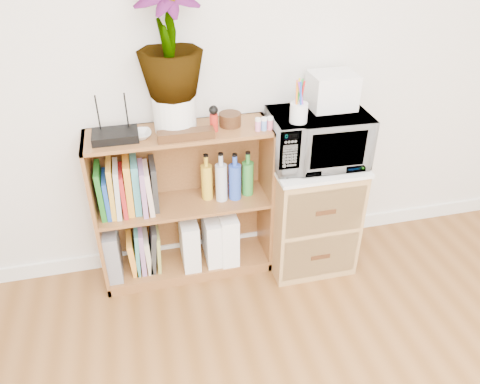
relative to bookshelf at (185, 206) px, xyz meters
name	(u,v)px	position (x,y,z in m)	size (l,w,h in m)	color
skirting_board	(238,240)	(0.35, 0.14, -0.42)	(4.00, 0.02, 0.10)	white
bookshelf	(185,206)	(0.00, 0.00, 0.00)	(1.00, 0.30, 0.95)	brown
wicker_unit	(309,213)	(0.75, -0.08, -0.12)	(0.50, 0.45, 0.70)	#9E7542
microwave	(317,138)	(0.75, -0.08, 0.39)	(0.53, 0.36, 0.29)	silver
pen_cup	(299,113)	(0.60, -0.16, 0.59)	(0.09, 0.09, 0.10)	white
small_appliance	(332,91)	(0.84, -0.02, 0.63)	(0.24, 0.20, 0.19)	white
router	(115,135)	(-0.32, -0.02, 0.50)	(0.23, 0.16, 0.04)	black
white_bowl	(139,135)	(-0.21, -0.03, 0.49)	(0.13, 0.13, 0.03)	silver
plant_pot	(175,113)	(-0.01, 0.02, 0.57)	(0.22, 0.22, 0.19)	white
potted_plant	(169,38)	(-0.01, 0.02, 0.95)	(0.32, 0.32, 0.58)	#2B6B2B
trinket_box	(186,135)	(0.03, -0.10, 0.50)	(0.29, 0.07, 0.05)	#381C0F
kokeshi_doll	(214,123)	(0.18, -0.04, 0.52)	(0.04, 0.04, 0.10)	#A91E14
wooden_bowl	(230,119)	(0.28, 0.01, 0.51)	(0.12, 0.12, 0.07)	#371D0F
paint_jars	(264,126)	(0.44, -0.09, 0.50)	(0.10, 0.04, 0.05)	pink
file_box	(112,250)	(-0.45, 0.00, -0.25)	(0.10, 0.25, 0.32)	slate
magazine_holder_left	(189,240)	(0.01, -0.01, -0.25)	(0.10, 0.25, 0.32)	white
magazine_holder_mid	(212,238)	(0.15, -0.01, -0.25)	(0.10, 0.24, 0.30)	white
magazine_holder_right	(227,234)	(0.24, -0.01, -0.24)	(0.10, 0.26, 0.33)	white
cookbooks	(128,188)	(-0.30, 0.00, 0.17)	(0.32, 0.20, 0.31)	#1B661C
liquor_bottles	(228,176)	(0.26, 0.00, 0.16)	(0.31, 0.07, 0.29)	gold
lower_books	(145,249)	(-0.26, 0.00, -0.27)	(0.19, 0.19, 0.30)	orange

